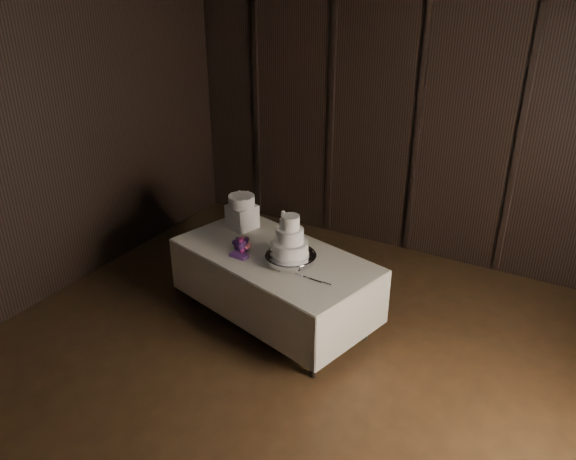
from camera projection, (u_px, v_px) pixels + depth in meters
The scene contains 8 objects.
room at pixel (251, 260), 3.74m from camera, with size 6.08×7.08×3.08m.
display_table at pixel (275, 284), 5.54m from camera, with size 2.18×1.49×0.76m.
cake_stand at pixel (291, 259), 5.21m from camera, with size 0.48×0.48×0.09m, color silver.
wedding_cake at pixel (287, 239), 5.12m from camera, with size 0.36×0.33×0.39m.
bouquet at pixel (242, 245), 5.42m from camera, with size 0.28×0.38×0.18m, color #DA5A63, non-canonical shape.
box_pedestal at pixel (242, 216), 5.87m from camera, with size 0.26×0.26×0.25m, color white.
small_cake at pixel (242, 201), 5.80m from camera, with size 0.27×0.27×0.11m, color white.
cake_knife at pixel (308, 278), 4.96m from camera, with size 0.37×0.02×0.01m, color silver.
Camera 1 is at (1.86, -2.72, 3.30)m, focal length 35.00 mm.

